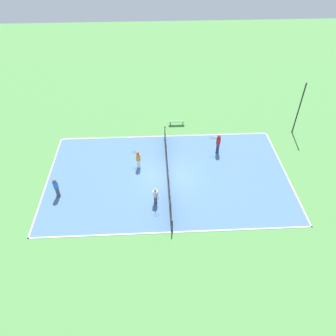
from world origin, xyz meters
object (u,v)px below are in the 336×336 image
(player_coach_red, at_px, (218,142))
(fence_post_back_left, at_px, (299,109))
(player_center_orange, at_px, (138,159))
(tennis_ball_near_net, at_px, (229,152))
(tennis_ball_midcourt, at_px, (85,147))
(tennis_net, at_px, (168,171))
(player_far_white, at_px, (155,195))
(bench, at_px, (177,121))
(player_near_blue, at_px, (56,186))

(player_coach_red, xyz_separation_m, fence_post_back_left, (-2.71, 7.58, 1.42))
(player_center_orange, height_order, tennis_ball_near_net, player_center_orange)
(player_coach_red, relative_size, tennis_ball_midcourt, 27.15)
(player_coach_red, bearing_deg, tennis_net, 51.43)
(player_far_white, relative_size, tennis_ball_midcourt, 20.99)
(bench, xyz_separation_m, fence_post_back_left, (1.85, 10.78, 2.13))
(player_far_white, xyz_separation_m, fence_post_back_left, (-8.46, 13.04, 1.69))
(tennis_ball_near_net, xyz_separation_m, fence_post_back_left, (-2.81, 6.50, 2.46))
(player_center_orange, relative_size, tennis_ball_near_net, 23.18)
(tennis_ball_midcourt, bearing_deg, player_near_blue, -10.74)
(tennis_net, relative_size, bench, 7.27)
(player_near_blue, bearing_deg, player_far_white, 139.20)
(player_coach_red, relative_size, player_center_orange, 1.17)
(player_far_white, bearing_deg, player_center_orange, -171.52)
(tennis_ball_near_net, bearing_deg, fence_post_back_left, 113.39)
(player_far_white, bearing_deg, fence_post_back_left, 113.87)
(bench, distance_m, tennis_ball_midcourt, 8.95)
(bench, distance_m, player_far_white, 10.57)
(tennis_net, bearing_deg, player_coach_red, 123.20)
(player_center_orange, xyz_separation_m, tennis_ball_midcourt, (-3.00, -4.79, -0.86))
(player_coach_red, bearing_deg, tennis_ball_midcourt, 11.52)
(player_far_white, height_order, fence_post_back_left, fence_post_back_left)
(player_near_blue, bearing_deg, bench, -168.01)
(player_center_orange, height_order, tennis_ball_midcourt, player_center_orange)
(tennis_net, distance_m, bench, 7.56)
(fence_post_back_left, bearing_deg, player_far_white, -57.04)
(bench, relative_size, fence_post_back_left, 0.30)
(tennis_net, distance_m, player_coach_red, 5.31)
(tennis_net, xyz_separation_m, player_near_blue, (1.75, -8.28, 0.41))
(bench, distance_m, tennis_ball_near_net, 6.34)
(tennis_net, xyz_separation_m, player_far_white, (2.85, -1.05, 0.24))
(tennis_ball_near_net, height_order, fence_post_back_left, fence_post_back_left)
(bench, height_order, player_coach_red, player_coach_red)
(tennis_ball_near_net, bearing_deg, tennis_net, -63.04)
(bench, relative_size, player_far_white, 1.07)
(player_coach_red, distance_m, fence_post_back_left, 8.17)
(player_near_blue, bearing_deg, player_coach_red, 167.94)
(tennis_net, bearing_deg, bench, 170.76)
(bench, relative_size, tennis_ball_near_net, 22.39)
(tennis_net, xyz_separation_m, bench, (-7.46, 1.21, -0.20))
(player_coach_red, height_order, player_center_orange, player_coach_red)
(bench, bearing_deg, player_coach_red, -54.91)
(tennis_net, bearing_deg, fence_post_back_left, 115.05)
(tennis_ball_near_net, distance_m, tennis_ball_midcourt, 12.72)
(player_center_orange, xyz_separation_m, player_near_blue, (3.00, -5.93, 0.08))
(player_near_blue, distance_m, fence_post_back_left, 21.62)
(player_near_blue, distance_m, tennis_ball_midcourt, 6.18)
(fence_post_back_left, bearing_deg, player_near_blue, -70.06)
(tennis_ball_near_net, relative_size, tennis_ball_midcourt, 1.00)
(player_near_blue, relative_size, tennis_ball_midcourt, 25.02)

